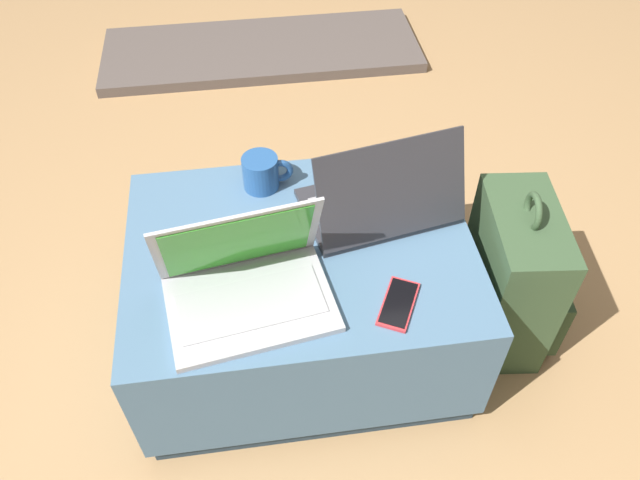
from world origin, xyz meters
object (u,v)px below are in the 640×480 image
(laptop_far, at_px, (382,200))
(backpack, at_px, (514,278))
(laptop_near, at_px, (246,283))
(coffee_mug, at_px, (262,172))
(cell_phone, at_px, (398,304))

(laptop_far, distance_m, backpack, 0.43)
(laptop_near, relative_size, coffee_mug, 2.97)
(laptop_far, bearing_deg, laptop_near, 20.98)
(cell_phone, bearing_deg, backpack, 52.04)
(laptop_far, relative_size, coffee_mug, 3.07)
(laptop_far, height_order, coffee_mug, laptop_far)
(cell_phone, distance_m, coffee_mug, 0.51)
(cell_phone, bearing_deg, laptop_near, -164.54)
(cell_phone, height_order, backpack, backpack)
(backpack, bearing_deg, laptop_near, 104.61)
(backpack, bearing_deg, coffee_mug, 73.78)
(backpack, bearing_deg, cell_phone, 121.01)
(backpack, bearing_deg, laptop_far, 78.62)
(coffee_mug, bearing_deg, laptop_far, -27.96)
(laptop_far, height_order, cell_phone, laptop_far)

